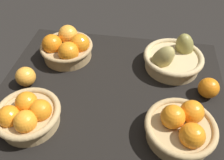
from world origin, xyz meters
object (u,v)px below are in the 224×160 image
(basket_near_left, at_px, (28,115))
(basket_near_right, at_px, (181,127))
(basket_far_right_pears, at_px, (173,58))
(loose_orange_back_gap, at_px, (209,88))
(basket_far_left, at_px, (67,47))
(loose_orange_front_gap, at_px, (26,77))

(basket_near_left, bearing_deg, basket_near_right, 3.49)
(basket_far_right_pears, xyz_separation_m, loose_orange_back_gap, (0.12, -0.14, -0.01))
(basket_near_right, height_order, basket_near_left, basket_near_right)
(basket_near_right, relative_size, loose_orange_back_gap, 2.95)
(basket_far_right_pears, height_order, basket_near_right, basket_far_right_pears)
(basket_far_left, distance_m, loose_orange_back_gap, 0.57)
(loose_orange_front_gap, xyz_separation_m, loose_orange_back_gap, (0.66, 0.05, -0.00))
(basket_far_right_pears, distance_m, loose_orange_front_gap, 0.57)
(loose_orange_back_gap, bearing_deg, basket_near_right, -119.01)
(basket_near_left, height_order, basket_far_left, basket_far_left)
(basket_near_right, distance_m, basket_far_left, 0.56)
(loose_orange_front_gap, distance_m, loose_orange_back_gap, 0.67)
(basket_far_right_pears, height_order, loose_orange_front_gap, basket_far_right_pears)
(basket_far_right_pears, bearing_deg, loose_orange_front_gap, -160.94)
(basket_near_left, distance_m, loose_orange_front_gap, 0.19)
(basket_near_right, xyz_separation_m, loose_orange_back_gap, (0.11, 0.19, -0.01))
(basket_near_left, relative_size, loose_orange_front_gap, 2.83)
(basket_near_right, bearing_deg, basket_far_left, 144.31)
(basket_far_right_pears, relative_size, loose_orange_front_gap, 3.22)
(loose_orange_back_gap, bearing_deg, basket_near_left, -159.19)
(basket_far_right_pears, height_order, basket_far_left, basket_far_right_pears)
(basket_near_right, bearing_deg, loose_orange_back_gap, 60.99)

